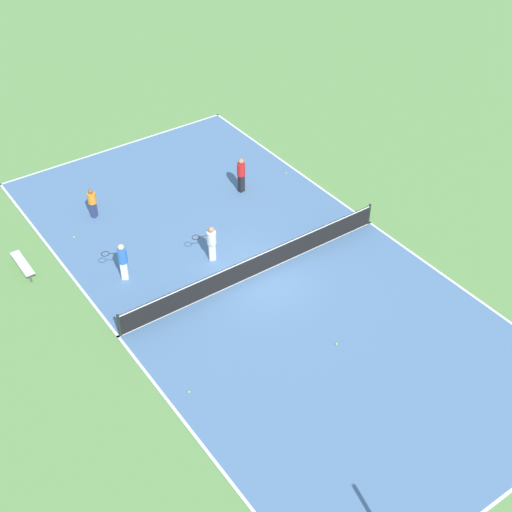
{
  "coord_description": "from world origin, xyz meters",
  "views": [
    {
      "loc": [
        11.9,
        16.92,
        17.42
      ],
      "look_at": [
        0.0,
        0.0,
        0.9
      ],
      "focal_mm": 50.0,
      "sensor_mm": 36.0,
      "label": 1
    }
  ],
  "objects_px": {
    "bench": "(22,264)",
    "tennis_ball_far_baseline": "(286,173)",
    "player_center_orange": "(92,201)",
    "player_far_white": "(211,241)",
    "tennis_ball_midcourt": "(336,344)",
    "tennis_net": "(256,264)",
    "tennis_ball_right_alley": "(74,237)",
    "player_coach_red": "(241,173)",
    "player_near_blue": "(122,259)",
    "tennis_ball_left_sideline": "(189,392)"
  },
  "relations": [
    {
      "from": "player_near_blue",
      "to": "player_far_white",
      "type": "distance_m",
      "value": 3.42
    },
    {
      "from": "bench",
      "to": "tennis_ball_midcourt",
      "type": "distance_m",
      "value": 12.2
    },
    {
      "from": "player_far_white",
      "to": "tennis_ball_right_alley",
      "type": "relative_size",
      "value": 22.8
    },
    {
      "from": "tennis_ball_right_alley",
      "to": "player_coach_red",
      "type": "bearing_deg",
      "value": 171.85
    },
    {
      "from": "tennis_ball_right_alley",
      "to": "tennis_ball_left_sideline",
      "type": "bearing_deg",
      "value": 87.82
    },
    {
      "from": "tennis_ball_midcourt",
      "to": "tennis_net",
      "type": "bearing_deg",
      "value": -88.88
    },
    {
      "from": "player_coach_red",
      "to": "tennis_ball_right_alley",
      "type": "height_order",
      "value": "player_coach_red"
    },
    {
      "from": "player_near_blue",
      "to": "player_coach_red",
      "type": "relative_size",
      "value": 0.97
    },
    {
      "from": "bench",
      "to": "player_center_orange",
      "type": "height_order",
      "value": "player_center_orange"
    },
    {
      "from": "tennis_net",
      "to": "tennis_ball_midcourt",
      "type": "xyz_separation_m",
      "value": [
        -0.09,
        4.61,
        -0.45
      ]
    },
    {
      "from": "player_far_white",
      "to": "tennis_ball_left_sideline",
      "type": "bearing_deg",
      "value": 71.77
    },
    {
      "from": "tennis_net",
      "to": "player_coach_red",
      "type": "height_order",
      "value": "player_coach_red"
    },
    {
      "from": "tennis_net",
      "to": "tennis_ball_midcourt",
      "type": "height_order",
      "value": "tennis_net"
    },
    {
      "from": "tennis_ball_right_alley",
      "to": "player_far_white",
      "type": "bearing_deg",
      "value": 131.14
    },
    {
      "from": "player_far_white",
      "to": "player_coach_red",
      "type": "xyz_separation_m",
      "value": [
        -3.63,
        -3.32,
        0.06
      ]
    },
    {
      "from": "tennis_ball_far_baseline",
      "to": "player_far_white",
      "type": "bearing_deg",
      "value": 28.66
    },
    {
      "from": "player_center_orange",
      "to": "tennis_ball_midcourt",
      "type": "bearing_deg",
      "value": -104.92
    },
    {
      "from": "tennis_net",
      "to": "player_far_white",
      "type": "relative_size",
      "value": 7.4
    },
    {
      "from": "bench",
      "to": "tennis_ball_right_alley",
      "type": "distance_m",
      "value": 2.61
    },
    {
      "from": "tennis_net",
      "to": "tennis_ball_far_baseline",
      "type": "distance_m",
      "value": 7.3
    },
    {
      "from": "player_far_white",
      "to": "tennis_ball_midcourt",
      "type": "bearing_deg",
      "value": 119.1
    },
    {
      "from": "player_near_blue",
      "to": "tennis_ball_far_baseline",
      "type": "relative_size",
      "value": 23.58
    },
    {
      "from": "tennis_ball_far_baseline",
      "to": "tennis_ball_left_sideline",
      "type": "relative_size",
      "value": 1.0
    },
    {
      "from": "tennis_ball_left_sideline",
      "to": "tennis_ball_right_alley",
      "type": "bearing_deg",
      "value": -92.18
    },
    {
      "from": "bench",
      "to": "player_near_blue",
      "type": "bearing_deg",
      "value": 48.97
    },
    {
      "from": "player_near_blue",
      "to": "tennis_ball_far_baseline",
      "type": "xyz_separation_m",
      "value": [
        -9.42,
        -2.43,
        -0.88
      ]
    },
    {
      "from": "tennis_ball_far_baseline",
      "to": "tennis_ball_right_alley",
      "type": "distance_m",
      "value": 10.01
    },
    {
      "from": "player_coach_red",
      "to": "player_near_blue",
      "type": "bearing_deg",
      "value": -168.06
    },
    {
      "from": "tennis_net",
      "to": "player_center_orange",
      "type": "relative_size",
      "value": 8.36
    },
    {
      "from": "tennis_ball_left_sideline",
      "to": "tennis_net",
      "type": "bearing_deg",
      "value": -145.12
    },
    {
      "from": "tennis_net",
      "to": "tennis_ball_left_sideline",
      "type": "xyz_separation_m",
      "value": [
        5.08,
        3.54,
        -0.45
      ]
    },
    {
      "from": "tennis_net",
      "to": "player_coach_red",
      "type": "bearing_deg",
      "value": -118.66
    },
    {
      "from": "tennis_ball_far_baseline",
      "to": "tennis_ball_left_sideline",
      "type": "xyz_separation_m",
      "value": [
        10.32,
        8.6,
        0.0
      ]
    },
    {
      "from": "player_far_white",
      "to": "player_center_orange",
      "type": "height_order",
      "value": "player_far_white"
    },
    {
      "from": "tennis_ball_right_alley",
      "to": "tennis_ball_far_baseline",
      "type": "bearing_deg",
      "value": 174.02
    },
    {
      "from": "player_near_blue",
      "to": "player_center_orange",
      "type": "distance_m",
      "value": 4.43
    },
    {
      "from": "tennis_ball_midcourt",
      "to": "bench",
      "type": "bearing_deg",
      "value": -53.64
    },
    {
      "from": "player_center_orange",
      "to": "tennis_ball_far_baseline",
      "type": "xyz_separation_m",
      "value": [
        -8.63,
        1.93,
        -0.73
      ]
    },
    {
      "from": "player_far_white",
      "to": "tennis_ball_far_baseline",
      "type": "relative_size",
      "value": 22.8
    },
    {
      "from": "player_coach_red",
      "to": "player_center_orange",
      "type": "bearing_deg",
      "value": 155.14
    },
    {
      "from": "tennis_net",
      "to": "player_near_blue",
      "type": "relative_size",
      "value": 7.16
    },
    {
      "from": "tennis_ball_left_sideline",
      "to": "player_far_white",
      "type": "bearing_deg",
      "value": -128.62
    },
    {
      "from": "bench",
      "to": "tennis_ball_midcourt",
      "type": "bearing_deg",
      "value": 36.36
    },
    {
      "from": "tennis_ball_midcourt",
      "to": "tennis_ball_right_alley",
      "type": "height_order",
      "value": "same"
    },
    {
      "from": "player_center_orange",
      "to": "tennis_ball_far_baseline",
      "type": "height_order",
      "value": "player_center_orange"
    },
    {
      "from": "player_center_orange",
      "to": "tennis_ball_left_sideline",
      "type": "xyz_separation_m",
      "value": [
        1.7,
        10.53,
        -0.73
      ]
    },
    {
      "from": "tennis_ball_far_baseline",
      "to": "tennis_net",
      "type": "bearing_deg",
      "value": 44.01
    },
    {
      "from": "bench",
      "to": "tennis_ball_far_baseline",
      "type": "bearing_deg",
      "value": 89.31
    },
    {
      "from": "player_near_blue",
      "to": "bench",
      "type": "bearing_deg",
      "value": -11.63
    },
    {
      "from": "tennis_ball_midcourt",
      "to": "tennis_ball_right_alley",
      "type": "distance_m",
      "value": 11.74
    }
  ]
}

